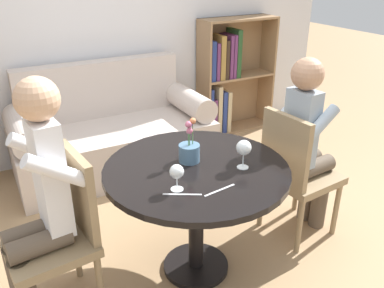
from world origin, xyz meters
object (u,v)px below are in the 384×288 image
object	(u,v)px
person_right	(307,145)
flower_vase	(189,150)
couch	(113,135)
chair_left	(61,229)
person_left	(38,203)
bookshelf_right	(226,78)
wine_glass_right	(244,149)
chair_right	(295,170)
wine_glass_left	(177,173)

from	to	relation	value
person_right	flower_vase	distance (m)	0.84
couch	chair_left	distance (m)	1.63
person_left	chair_left	bearing A→B (deg)	93.96
bookshelf_right	person_left	size ratio (longest dim) A/B	0.93
wine_glass_right	bookshelf_right	bearing A→B (deg)	59.17
chair_right	person_right	distance (m)	0.18
chair_left	person_left	bearing A→B (deg)	-86.04
bookshelf_right	couch	bearing A→B (deg)	-169.05
chair_left	wine_glass_right	distance (m)	1.04
couch	bookshelf_right	size ratio (longest dim) A/B	1.41
bookshelf_right	person_right	size ratio (longest dim) A/B	0.98
chair_right	flower_vase	size ratio (longest dim) A/B	3.51
bookshelf_right	wine_glass_left	size ratio (longest dim) A/B	8.71
chair_right	person_left	world-z (taller)	person_left
bookshelf_right	flower_vase	distance (m)	2.20
bookshelf_right	wine_glass_right	size ratio (longest dim) A/B	7.38
couch	chair_left	xyz separation A→B (m)	(-0.74, -1.44, 0.18)
bookshelf_right	wine_glass_left	xyz separation A→B (m)	(-1.57, -1.95, 0.21)
couch	chair_left	bearing A→B (deg)	-117.16
person_right	flower_vase	size ratio (longest dim) A/B	4.80
person_right	wine_glass_left	xyz separation A→B (m)	(-1.03, -0.17, 0.15)
couch	person_left	size ratio (longest dim) A/B	1.30
chair_left	person_left	size ratio (longest dim) A/B	0.69
wine_glass_left	flower_vase	size ratio (longest dim) A/B	0.54
chair_right	chair_left	bearing A→B (deg)	81.59
wine_glass_right	flower_vase	xyz separation A→B (m)	(-0.22, 0.21, -0.04)
bookshelf_right	chair_right	world-z (taller)	bookshelf_right
bookshelf_right	flower_vase	size ratio (longest dim) A/B	4.69
person_right	bookshelf_right	bearing A→B (deg)	-21.85
couch	chair_right	size ratio (longest dim) A/B	1.88
couch	chair_right	distance (m)	1.71
chair_right	couch	bearing A→B (deg)	20.77
chair_left	wine_glass_right	size ratio (longest dim) A/B	5.53
bookshelf_right	chair_left	distance (m)	2.71
bookshelf_right	wine_glass_right	bearing A→B (deg)	-120.83
chair_right	flower_vase	xyz separation A→B (m)	(-0.74, 0.08, 0.28)
couch	person_right	distance (m)	1.76
chair_right	person_right	world-z (taller)	person_right
person_left	wine_glass_left	xyz separation A→B (m)	(0.63, -0.23, 0.11)
person_right	couch	bearing A→B (deg)	23.65
couch	person_right	size ratio (longest dim) A/B	1.37
bookshelf_right	chair_left	world-z (taller)	bookshelf_right
wine_glass_right	flower_vase	bearing A→B (deg)	136.72
chair_right	flower_vase	world-z (taller)	flower_vase
bookshelf_right	chair_right	bearing A→B (deg)	-109.28
person_right	wine_glass_right	distance (m)	0.65
person_left	wine_glass_left	distance (m)	0.68
bookshelf_right	flower_vase	xyz separation A→B (m)	(-1.37, -1.71, 0.19)
bookshelf_right	flower_vase	bearing A→B (deg)	-128.61
bookshelf_right	chair_right	size ratio (longest dim) A/B	1.33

